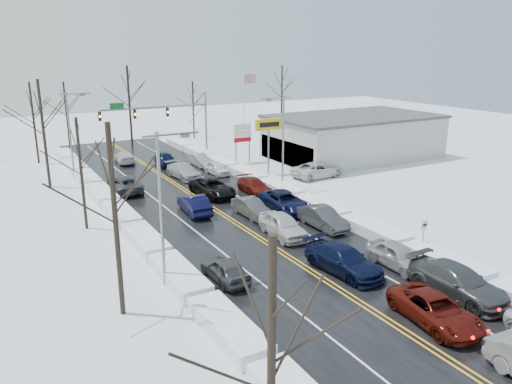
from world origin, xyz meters
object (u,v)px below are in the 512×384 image
tires_plus_sign (269,128)px  oncoming_car_0 (195,213)px  flagpole (245,104)px  dealership_building (353,136)px  traffic_signal_mast (167,115)px

tires_plus_sign → oncoming_car_0: tires_plus_sign is taller
tires_plus_sign → flagpole: size_ratio=0.60×
flagpole → dealership_building: 15.24m
traffic_signal_mast → dealership_building: 23.01m
flagpole → oncoming_car_0: (-17.06, -22.66, -5.93)m
tires_plus_sign → dealership_building: tires_plus_sign is taller
oncoming_car_0 → dealership_building: bearing=-152.8°
traffic_signal_mast → oncoming_car_0: bearing=-104.5°
traffic_signal_mast → oncoming_car_0: traffic_signal_mast is taller
dealership_building → oncoming_car_0: (-25.86, -10.66, -2.66)m
tires_plus_sign → flagpole: flagpole is taller
dealership_building → tires_plus_sign: bearing=-171.5°
traffic_signal_mast → dealership_building: traffic_signal_mast is taller
oncoming_car_0 → tires_plus_sign: bearing=-140.2°
flagpole → dealership_building: (8.80, -12.00, -3.27)m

